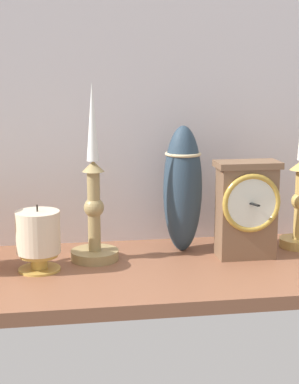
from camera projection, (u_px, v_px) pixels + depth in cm
name	position (u px, v px, depth cm)	size (l,w,h in cm)	color
ground_plane	(170.00, 272.00, 111.70)	(100.00, 36.00, 2.40)	brown
back_wall	(154.00, 84.00, 122.77)	(120.00, 2.00, 65.00)	silver
mantel_clock	(247.00, 208.00, 114.34)	(12.05, 8.54, 18.64)	brown
candlestick_tall_left	(94.00, 207.00, 112.95)	(9.11, 9.11, 33.31)	#9E8655
pillar_candle_front	(38.00, 238.00, 107.66)	(7.90, 7.90, 12.10)	gold
tall_ceramic_vase	(183.00, 189.00, 118.09)	(7.59, 7.59, 24.97)	#283A4A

